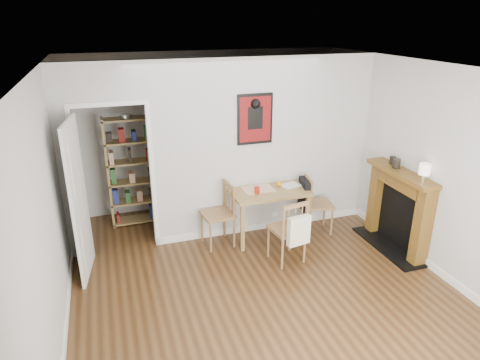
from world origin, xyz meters
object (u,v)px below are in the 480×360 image
object	(u,v)px
chair_front	(287,230)
ceramic_jar_b	(392,160)
fireplace	(399,207)
red_glass	(257,190)
ceramic_jar_a	(396,164)
mantel_lamp	(425,170)
chair_left	(218,215)
dining_table	(268,195)
chair_right	(317,204)
bookshelf	(131,172)
orange_fruit	(279,184)
notebook	(290,185)

from	to	relation	value
chair_front	ceramic_jar_b	world-z (taller)	ceramic_jar_b
fireplace	red_glass	size ratio (longest dim) A/B	12.46
fireplace	ceramic_jar_a	distance (m)	0.62
chair_front	mantel_lamp	xyz separation A→B (m)	(1.61, -0.52, 0.84)
chair_left	chair_front	world-z (taller)	chair_left
dining_table	chair_left	xyz separation A→B (m)	(-0.77, -0.00, -0.20)
red_glass	mantel_lamp	world-z (taller)	mantel_lamp
ceramic_jar_a	ceramic_jar_b	bearing A→B (deg)	69.97
fireplace	red_glass	world-z (taller)	fireplace
chair_right	chair_front	world-z (taller)	chair_front
chair_left	ceramic_jar_a	size ratio (longest dim) A/B	7.34
ceramic_jar_a	ceramic_jar_b	world-z (taller)	ceramic_jar_a
bookshelf	mantel_lamp	world-z (taller)	bookshelf
bookshelf	mantel_lamp	distance (m)	4.19
chair_right	chair_front	bearing A→B (deg)	-140.29
dining_table	ceramic_jar_b	distance (m)	1.81
fireplace	mantel_lamp	distance (m)	0.78
ceramic_jar_a	bookshelf	bearing A→B (deg)	151.75
red_glass	ceramic_jar_a	bearing A→B (deg)	-19.80
orange_fruit	fireplace	bearing A→B (deg)	-32.59
fireplace	ceramic_jar_b	distance (m)	0.66
ceramic_jar_b	ceramic_jar_a	bearing A→B (deg)	-110.03
red_glass	orange_fruit	distance (m)	0.43
dining_table	bookshelf	size ratio (longest dim) A/B	0.65
bookshelf	ceramic_jar_a	world-z (taller)	bookshelf
bookshelf	ceramic_jar_b	world-z (taller)	bookshelf
chair_left	red_glass	world-z (taller)	chair_left
bookshelf	notebook	bearing A→B (deg)	-25.98
notebook	mantel_lamp	bearing A→B (deg)	-45.52
chair_right	red_glass	distance (m)	1.03
dining_table	ceramic_jar_a	xyz separation A→B (m)	(1.57, -0.73, 0.56)
chair_left	notebook	world-z (taller)	chair_left
dining_table	mantel_lamp	world-z (taller)	mantel_lamp
chair_front	fireplace	bearing A→B (deg)	-4.91
chair_right	ceramic_jar_b	size ratio (longest dim) A/B	8.23
chair_left	dining_table	bearing A→B (deg)	0.00
chair_left	bookshelf	world-z (taller)	bookshelf
orange_fruit	chair_right	bearing A→B (deg)	-13.82
chair_left	mantel_lamp	bearing A→B (deg)	-27.39
bookshelf	orange_fruit	bearing A→B (deg)	-27.21
bookshelf	ceramic_jar_b	xyz separation A→B (m)	(3.48, -1.67, 0.36)
chair_front	ceramic_jar_a	xyz separation A→B (m)	(1.58, -0.02, 0.76)
fireplace	notebook	bearing A→B (deg)	144.90
chair_front	orange_fruit	bearing A→B (deg)	75.86
orange_fruit	mantel_lamp	world-z (taller)	mantel_lamp
dining_table	chair_front	distance (m)	0.74
orange_fruit	ceramic_jar_b	distance (m)	1.63
chair_left	ceramic_jar_a	world-z (taller)	ceramic_jar_a
chair_front	orange_fruit	distance (m)	0.87
chair_front	bookshelf	world-z (taller)	bookshelf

